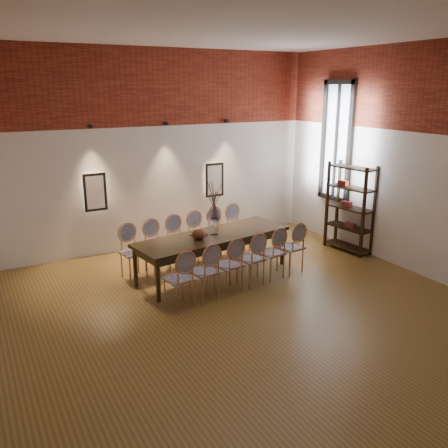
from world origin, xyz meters
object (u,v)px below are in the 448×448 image
chair_far_a (133,253)px  chair_far_c (179,242)px  chair_far_d (200,237)px  chair_near_d (250,258)px  chair_far_f (238,229)px  chair_far_e (220,233)px  vase (214,226)px  chair_near_a (179,279)px  dining_table (213,255)px  chair_near_e (271,253)px  bowl (199,234)px  chair_near_f (290,247)px  chair_far_b (157,247)px  shelving_rack (350,208)px  chair_near_c (228,265)px  chair_near_b (205,271)px  book (199,234)px

chair_far_a → chair_far_c: size_ratio=1.00×
chair_far_c → chair_far_d: bearing=180.0°
chair_near_d → chair_far_f: bearing=57.2°
chair_far_e → vase: (-0.57, -0.84, 0.43)m
chair_near_a → chair_far_f: same height
dining_table → chair_far_c: size_ratio=3.04×
chair_near_e → bowl: size_ratio=3.92×
chair_near_f → chair_far_e: bearing=107.8°
chair_far_b → shelving_rack: bearing=159.8°
chair_near_c → chair_near_d: size_ratio=1.00×
dining_table → chair_near_d: size_ratio=3.04×
chair_far_a → chair_far_c: bearing=-180.0°
chair_far_c → bowl: bearing=82.7°
chair_near_e → chair_far_a: size_ratio=1.00×
chair_near_e → chair_far_b: same height
chair_near_d → chair_far_e: same height
chair_near_b → book: chair_near_b is taller
chair_near_c → shelving_rack: shelving_rack is taller
chair_far_d → shelving_rack: bearing=153.6°
chair_near_d → chair_near_f: same height
chair_near_d → bowl: bearing=130.0°
chair_near_b → vase: vase is taller
chair_near_a → shelving_rack: size_ratio=0.52×
chair_near_d → chair_far_d: bearing=90.0°
chair_far_b → chair_far_f: 1.90m
chair_near_a → chair_near_c: (0.94, 0.15, 0.00)m
chair_far_f → shelving_rack: size_ratio=0.52×
chair_near_c → chair_near_f: same height
chair_far_c → vase: (0.37, -0.69, 0.43)m
chair_far_c → chair_far_a: bearing=0.0°
chair_far_b → chair_far_f: (1.88, 0.29, 0.00)m
vase → chair_near_a: bearing=-139.8°
shelving_rack → chair_far_c: bearing=159.9°
chair_near_e → chair_far_e: (-0.23, 1.46, 0.00)m
chair_near_e → chair_far_c: bearing=122.8°
vase → bowl: bearing=-163.3°
chair_near_b → chair_far_d: (0.71, 1.61, 0.00)m
chair_far_b → shelving_rack: shelving_rack is taller
chair_near_f → chair_far_d: bearing=122.8°
chair_far_e → chair_far_c: bearing=-0.0°
chair_near_e → chair_far_d: (-0.70, 1.39, 0.00)m
chair_near_d → chair_far_a: same height
chair_far_d → chair_far_f: (0.94, 0.15, 0.00)m
chair_near_d → chair_near_a: bearing=-180.0°
chair_near_f → vase: size_ratio=3.13×
chair_near_a → shelving_rack: 4.20m
chair_near_c → bowl: bearing=98.4°
chair_near_a → chair_far_b: bearing=72.2°
chair_near_e → chair_far_e: same height
chair_near_d → shelving_rack: shelving_rack is taller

